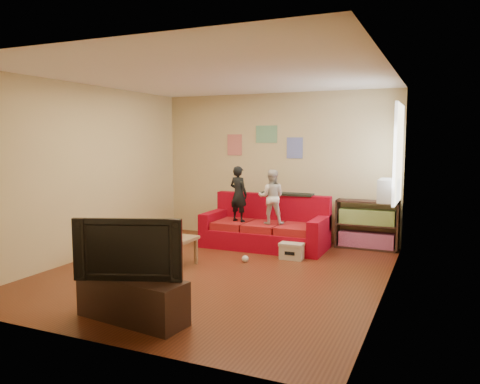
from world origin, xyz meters
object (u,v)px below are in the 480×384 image
at_px(child_b, 271,197).
at_px(bookshelf, 367,227).
at_px(file_box, 292,251).
at_px(tv_stand, 132,299).
at_px(television, 131,247).
at_px(sofa, 266,229).
at_px(child_a, 238,194).
at_px(coffee_table, 163,240).

height_order(child_b, bookshelf, child_b).
bearing_deg(file_box, tv_stand, -103.95).
distance_m(file_box, television, 3.21).
height_order(child_b, tv_stand, child_b).
bearing_deg(bookshelf, sofa, -161.02).
bearing_deg(tv_stand, bookshelf, 75.12).
height_order(sofa, file_box, sofa).
distance_m(child_a, bookshelf, 2.26).
distance_m(coffee_table, bookshelf, 3.45).
distance_m(child_a, file_box, 1.44).
relative_size(coffee_table, television, 0.87).
distance_m(sofa, bookshelf, 1.71).
height_order(file_box, television, television).
xyz_separation_m(file_box, television, (-0.76, -3.06, 0.64)).
relative_size(sofa, television, 1.92).
distance_m(sofa, child_b, 0.63).
relative_size(file_box, tv_stand, 0.31).
bearing_deg(tv_stand, television, 0.00).
bearing_deg(child_a, file_box, 174.04).
distance_m(child_a, child_b, 0.60).
bearing_deg(child_a, tv_stand, 111.61).
xyz_separation_m(sofa, coffee_table, (-1.00, -1.70, 0.06)).
height_order(child_a, tv_stand, child_a).
relative_size(child_b, television, 0.84).
height_order(sofa, television, television).
xyz_separation_m(child_b, tv_stand, (-0.25, -3.50, -0.67)).
bearing_deg(file_box, sofa, 136.98).
bearing_deg(television, sofa, 68.27).
relative_size(child_a, file_box, 2.59).
xyz_separation_m(coffee_table, file_box, (1.66, 1.08, -0.24)).
xyz_separation_m(sofa, file_box, (0.66, -0.62, -0.18)).
distance_m(child_b, television, 3.51).
height_order(sofa, coffee_table, sofa).
height_order(child_a, television, child_a).
bearing_deg(file_box, coffee_table, -146.84).
height_order(child_a, file_box, child_a).
xyz_separation_m(child_a, file_box, (1.11, -0.45, -0.79)).
height_order(bookshelf, file_box, bookshelf).
height_order(file_box, tv_stand, tv_stand).
distance_m(tv_stand, television, 0.54).
bearing_deg(child_b, child_a, -17.08).
relative_size(coffee_table, tv_stand, 0.79).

